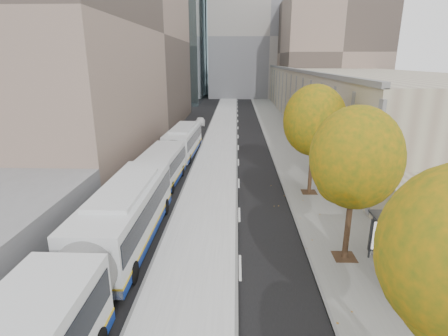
{
  "coord_description": "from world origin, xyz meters",
  "views": [
    {
      "loc": [
        -1.91,
        -2.64,
        9.56
      ],
      "look_at": [
        -2.71,
        20.08,
        2.5
      ],
      "focal_mm": 28.0,
      "sensor_mm": 36.0,
      "label": 1
    }
  ],
  "objects_px": {
    "bus_far": "(176,150)",
    "distant_car": "(200,121)",
    "bus_near": "(97,256)",
    "bus_shelter": "(413,240)"
  },
  "relations": [
    {
      "from": "bus_near",
      "to": "distant_car",
      "type": "bearing_deg",
      "value": 89.71
    },
    {
      "from": "bus_near",
      "to": "bus_far",
      "type": "distance_m",
      "value": 18.79
    },
    {
      "from": "bus_shelter",
      "to": "bus_far",
      "type": "height_order",
      "value": "bus_far"
    },
    {
      "from": "bus_far",
      "to": "distant_car",
      "type": "xyz_separation_m",
      "value": [
        0.12,
        21.38,
        -0.95
      ]
    },
    {
      "from": "distant_car",
      "to": "bus_near",
      "type": "bearing_deg",
      "value": -95.45
    },
    {
      "from": "bus_shelter",
      "to": "bus_near",
      "type": "bearing_deg",
      "value": -175.92
    },
    {
      "from": "bus_near",
      "to": "bus_far",
      "type": "bearing_deg",
      "value": 89.59
    },
    {
      "from": "bus_near",
      "to": "bus_far",
      "type": "xyz_separation_m",
      "value": [
        0.18,
        18.79,
        -0.17
      ]
    },
    {
      "from": "bus_shelter",
      "to": "bus_far",
      "type": "relative_size",
      "value": 0.26
    },
    {
      "from": "bus_shelter",
      "to": "bus_far",
      "type": "distance_m",
      "value": 22.19
    }
  ]
}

